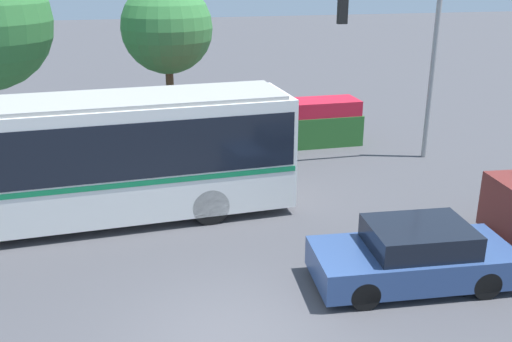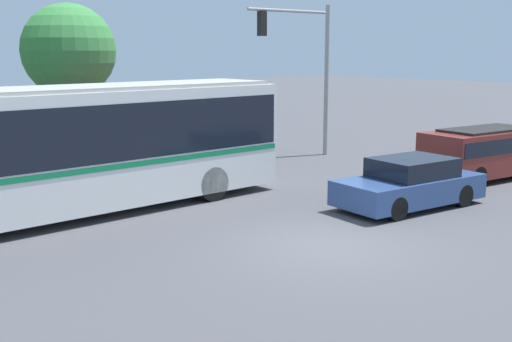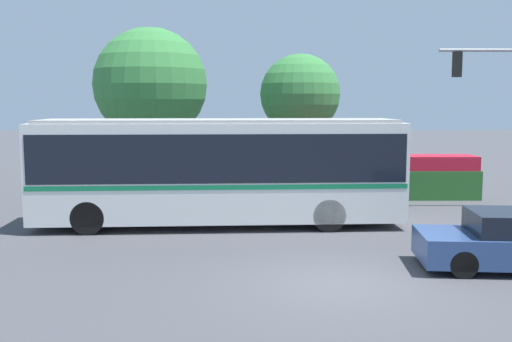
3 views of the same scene
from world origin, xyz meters
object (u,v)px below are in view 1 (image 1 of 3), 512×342
Objects in this scene: sedan_foreground at (413,256)px; street_tree_centre at (167,28)px; city_bus at (76,154)px; traffic_light_pole at (407,48)px.

sedan_foreground is 14.42m from street_tree_centre.
city_bus is 8.84m from sedan_foreground.
sedan_foreground is at bearing -73.63° from street_tree_centre.
city_bus is 11.36m from traffic_light_pole.
traffic_light_pole is (3.62, 7.90, 3.32)m from sedan_foreground.
street_tree_centre is (-7.56, 5.49, 0.28)m from traffic_light_pole.
street_tree_centre is (3.24, 8.39, 2.33)m from city_bus.
sedan_foreground is (7.17, -5.01, -1.27)m from city_bus.
street_tree_centre is at bearing -36.02° from traffic_light_pole.
street_tree_centre is (-3.93, 13.39, 3.60)m from sedan_foreground.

